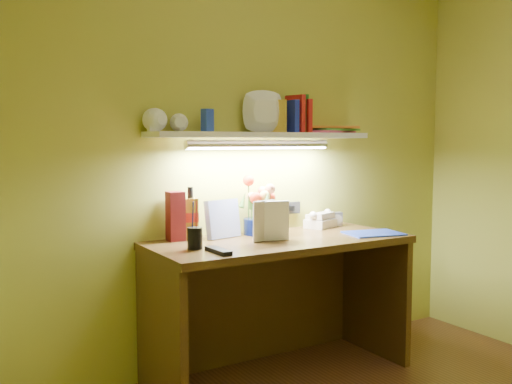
% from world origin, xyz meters
% --- Properties ---
extents(desk, '(1.40, 0.60, 0.75)m').
position_xyz_m(desk, '(0.00, 1.20, 0.38)').
color(desk, '#3E2811').
rests_on(desk, ground).
extents(flower_bouquet, '(0.25, 0.25, 0.31)m').
position_xyz_m(flower_bouquet, '(-0.02, 1.38, 0.91)').
color(flower_bouquet, '#060E37').
rests_on(flower_bouquet, desk).
extents(telephone, '(0.21, 0.18, 0.10)m').
position_xyz_m(telephone, '(0.42, 1.40, 0.80)').
color(telephone, silver).
rests_on(telephone, desk).
extents(desk_clock, '(0.09, 0.06, 0.09)m').
position_xyz_m(desk_clock, '(0.54, 1.40, 0.79)').
color(desk_clock, silver).
rests_on(desk_clock, desk).
extents(whisky_bottle, '(0.09, 0.09, 0.28)m').
position_xyz_m(whisky_bottle, '(-0.41, 1.43, 0.89)').
color(whisky_bottle, '#9F6D1A').
rests_on(whisky_bottle, desk).
extents(whisky_box, '(0.09, 0.09, 0.26)m').
position_xyz_m(whisky_box, '(-0.50, 1.43, 0.88)').
color(whisky_box, '#5F1216').
rests_on(whisky_box, desk).
extents(pen_cup, '(0.09, 0.09, 0.18)m').
position_xyz_m(pen_cup, '(-0.51, 1.18, 0.84)').
color(pen_cup, black).
rests_on(pen_cup, desk).
extents(art_card, '(0.21, 0.08, 0.21)m').
position_xyz_m(art_card, '(-0.24, 1.39, 0.85)').
color(art_card, white).
rests_on(art_card, desk).
extents(tv_remote, '(0.05, 0.18, 0.02)m').
position_xyz_m(tv_remote, '(-0.46, 1.03, 0.76)').
color(tv_remote, black).
rests_on(tv_remote, desk).
extents(blue_folder, '(0.34, 0.28, 0.01)m').
position_xyz_m(blue_folder, '(0.53, 1.06, 0.75)').
color(blue_folder, blue).
rests_on(blue_folder, desk).
extents(desk_book_a, '(0.16, 0.06, 0.21)m').
position_xyz_m(desk_book_a, '(-0.18, 1.17, 0.86)').
color(desk_book_a, beige).
rests_on(desk_book_a, desk).
extents(desk_book_b, '(0.15, 0.05, 0.21)m').
position_xyz_m(desk_book_b, '(-0.12, 1.19, 0.85)').
color(desk_book_b, white).
rests_on(desk_book_b, desk).
extents(wall_shelf, '(1.33, 0.38, 0.25)m').
position_xyz_m(wall_shelf, '(0.04, 1.39, 1.34)').
color(wall_shelf, white).
rests_on(wall_shelf, ground).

